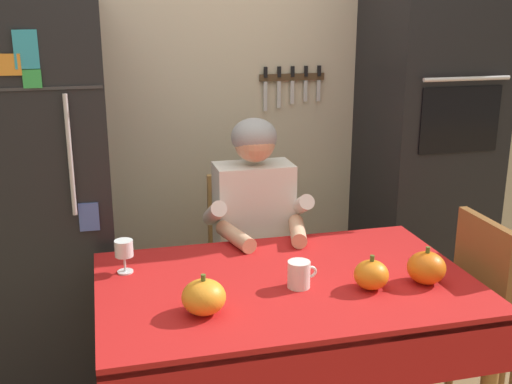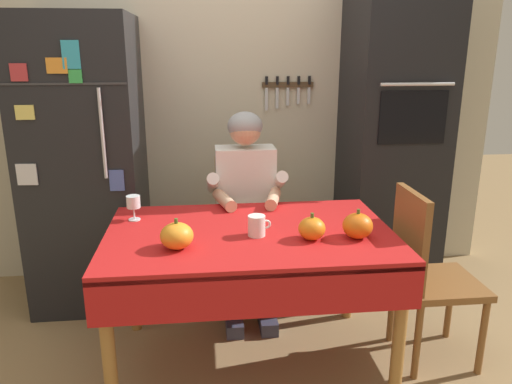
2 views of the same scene
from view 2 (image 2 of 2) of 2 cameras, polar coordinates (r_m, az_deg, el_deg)
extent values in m
plane|color=#93754C|center=(2.69, -0.46, -20.20)|extent=(10.00, 10.00, 0.00)
cube|color=beige|center=(3.53, -1.94, 11.39)|extent=(3.70, 0.10, 2.60)
cube|color=#4C3823|center=(3.50, 3.70, 12.33)|extent=(0.36, 0.02, 0.04)
cube|color=silver|center=(3.48, 1.22, 10.71)|extent=(0.02, 0.01, 0.16)
cube|color=black|center=(3.47, 1.24, 12.81)|extent=(0.02, 0.01, 0.06)
cube|color=silver|center=(3.49, 2.46, 10.82)|extent=(0.02, 0.01, 0.14)
cube|color=black|center=(3.48, 2.49, 12.81)|extent=(0.02, 0.01, 0.06)
cube|color=silver|center=(3.50, 3.70, 10.98)|extent=(0.02, 0.01, 0.12)
cube|color=black|center=(3.49, 3.74, 12.81)|extent=(0.02, 0.01, 0.06)
cube|color=silver|center=(3.51, 4.93, 11.06)|extent=(0.02, 0.01, 0.11)
cube|color=black|center=(3.50, 4.98, 12.79)|extent=(0.02, 0.01, 0.06)
cube|color=silver|center=(3.53, 6.15, 11.04)|extent=(0.02, 0.01, 0.11)
cube|color=black|center=(3.52, 6.21, 12.77)|extent=(0.02, 0.01, 0.06)
cube|color=black|center=(3.27, -19.08, 3.04)|extent=(0.68, 0.68, 1.80)
cylinder|color=silver|center=(2.84, -17.38, 6.44)|extent=(0.02, 0.02, 0.50)
cube|color=#333335|center=(2.87, -21.52, 11.60)|extent=(0.67, 0.01, 0.01)
cube|color=teal|center=(2.85, -20.68, 14.69)|extent=(0.09, 0.02, 0.15)
cube|color=#E5D666|center=(2.94, -25.24, 8.35)|extent=(0.10, 0.01, 0.08)
cube|color=green|center=(2.85, -20.22, 12.47)|extent=(0.07, 0.01, 0.07)
cube|color=silver|center=(3.01, -25.04, 1.85)|extent=(0.11, 0.02, 0.12)
cube|color=#B73338|center=(2.93, -25.82, 12.39)|extent=(0.09, 0.01, 0.09)
cube|color=#4C66B7|center=(2.90, -15.84, 1.30)|extent=(0.08, 0.01, 0.12)
cube|color=orange|center=(2.87, -22.11, 13.43)|extent=(0.11, 0.02, 0.08)
cube|color=black|center=(3.44, 15.52, 6.49)|extent=(0.60, 0.60, 2.10)
cube|color=black|center=(3.14, 17.74, 8.21)|extent=(0.42, 0.01, 0.32)
cylinder|color=silver|center=(3.10, 18.26, 11.79)|extent=(0.45, 0.02, 0.02)
cylinder|color=#9E6B33|center=(2.28, -16.71, -17.67)|extent=(0.06, 0.06, 0.70)
cylinder|color=#9E6B33|center=(2.95, -14.09, -9.27)|extent=(0.06, 0.06, 0.70)
cylinder|color=#9E6B33|center=(2.40, 16.28, -15.81)|extent=(0.06, 0.06, 0.70)
cylinder|color=#9E6B33|center=(3.05, 10.76, -8.25)|extent=(0.06, 0.06, 0.70)
cube|color=red|center=(2.43, -0.74, -4.96)|extent=(1.40, 0.90, 0.04)
cube|color=red|center=(2.07, 0.48, -11.98)|extent=(1.40, 0.01, 0.20)
cube|color=tan|center=(3.18, -1.28, -5.30)|extent=(0.40, 0.40, 0.04)
cube|color=tan|center=(3.26, -1.58, 0.08)|extent=(0.36, 0.04, 0.48)
cylinder|color=tan|center=(3.10, -4.15, -10.43)|extent=(0.04, 0.04, 0.41)
cylinder|color=tan|center=(3.41, -4.38, -7.87)|extent=(0.04, 0.04, 0.41)
cylinder|color=tan|center=(3.13, 2.17, -10.14)|extent=(0.04, 0.04, 0.41)
cylinder|color=tan|center=(3.44, 1.35, -7.64)|extent=(0.04, 0.04, 0.41)
cube|color=#38384C|center=(3.00, -2.54, -15.02)|extent=(0.10, 0.22, 0.08)
cube|color=#38384C|center=(3.02, 1.38, -14.82)|extent=(0.10, 0.22, 0.08)
cylinder|color=#38384C|center=(2.96, -2.67, -11.28)|extent=(0.09, 0.09, 0.38)
cylinder|color=#38384C|center=(2.98, 1.25, -11.09)|extent=(0.09, 0.09, 0.38)
cube|color=#38384C|center=(3.00, -2.74, -5.27)|extent=(0.12, 0.40, 0.11)
cube|color=#38384C|center=(3.01, 0.69, -5.14)|extent=(0.12, 0.40, 0.11)
cube|color=white|center=(3.02, -1.25, 0.74)|extent=(0.36, 0.20, 0.48)
cylinder|color=white|center=(2.94, -5.03, 1.02)|extent=(0.07, 0.26, 0.18)
cylinder|color=white|center=(2.97, 2.71, 1.24)|extent=(0.07, 0.26, 0.18)
cylinder|color=#D8A884|center=(2.79, -3.69, -0.95)|extent=(0.13, 0.27, 0.07)
cylinder|color=#D8A884|center=(2.81, 2.02, -0.76)|extent=(0.13, 0.27, 0.07)
sphere|color=#D8A884|center=(2.93, -1.26, 7.25)|extent=(0.19, 0.19, 0.19)
ellipsoid|color=#99999E|center=(2.94, -1.28, 7.67)|extent=(0.21, 0.21, 0.17)
cube|color=brown|center=(2.76, 20.46, -9.88)|extent=(0.40, 0.40, 0.04)
cube|color=brown|center=(2.58, 17.43, -5.12)|extent=(0.04, 0.36, 0.48)
cylinder|color=brown|center=(2.81, 24.77, -15.08)|extent=(0.04, 0.04, 0.41)
cylinder|color=brown|center=(2.66, 18.21, -16.17)|extent=(0.04, 0.04, 0.41)
cylinder|color=brown|center=(3.06, 21.53, -11.99)|extent=(0.04, 0.04, 0.41)
cylinder|color=brown|center=(2.93, 15.47, -12.76)|extent=(0.04, 0.04, 0.41)
cylinder|color=white|center=(2.34, 0.07, -3.93)|extent=(0.08, 0.08, 0.10)
torus|color=white|center=(2.35, 1.18, -3.77)|extent=(0.05, 0.01, 0.05)
cylinder|color=white|center=(2.64, -13.90, -3.11)|extent=(0.06, 0.06, 0.01)
cylinder|color=white|center=(2.63, -13.95, -2.41)|extent=(0.01, 0.01, 0.06)
cylinder|color=white|center=(2.61, -14.05, -1.11)|extent=(0.07, 0.07, 0.06)
ellipsoid|color=orange|center=(2.31, 6.49, -4.23)|extent=(0.13, 0.13, 0.11)
cylinder|color=#4C6023|center=(2.29, 6.54, -2.71)|extent=(0.02, 0.02, 0.02)
ellipsoid|color=orange|center=(2.22, -9.17, -5.04)|extent=(0.15, 0.15, 0.12)
cylinder|color=#4C6023|center=(2.20, -9.26, -3.33)|extent=(0.02, 0.02, 0.02)
ellipsoid|color=orange|center=(2.36, 11.70, -3.86)|extent=(0.14, 0.14, 0.12)
cylinder|color=#4C6023|center=(2.34, 11.80, -2.22)|extent=(0.02, 0.02, 0.02)
camera|label=1|loc=(0.48, -79.19, 20.13)|focal=44.20mm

